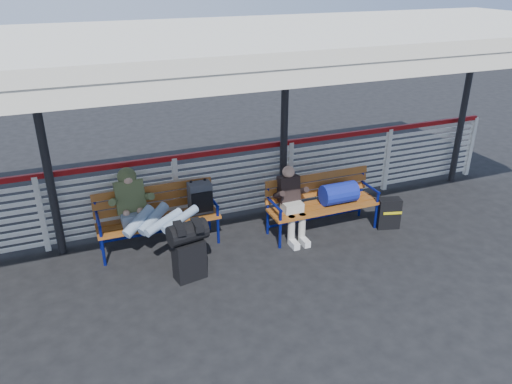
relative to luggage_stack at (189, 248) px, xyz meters
name	(u,v)px	position (x,y,z in m)	size (l,w,h in m)	color
ground	(214,290)	(0.21, -0.40, -0.46)	(60.00, 60.00, 0.00)	black
fence	(176,190)	(0.21, 1.50, 0.20)	(12.08, 0.08, 1.24)	silver
canopy	(183,43)	(0.21, 0.47, 2.58)	(12.60, 3.60, 3.16)	silver
luggage_stack	(189,248)	(0.00, 0.00, 0.00)	(0.56, 0.37, 0.85)	black
bench_left	(172,207)	(0.02, 1.03, 0.14)	(1.80, 0.56, 0.95)	brown
bench_right	(330,196)	(2.44, 0.52, 0.13)	(1.80, 0.56, 0.92)	brown
traveler_man	(151,214)	(-0.35, 0.69, 0.25)	(0.94, 1.63, 0.77)	#8FA3C1
companion_person	(292,203)	(1.76, 0.51, 0.13)	(0.32, 0.66, 1.15)	#B0ADA0
suitcase_side	(388,213)	(3.36, 0.21, -0.21)	(0.40, 0.31, 0.50)	black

